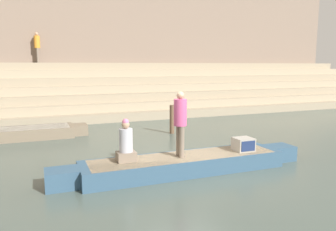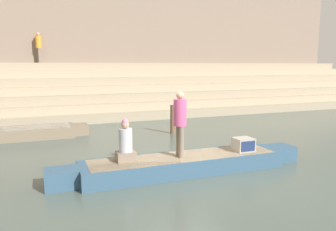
% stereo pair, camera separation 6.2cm
% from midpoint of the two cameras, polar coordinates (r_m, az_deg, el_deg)
% --- Properties ---
extents(ground_plane, '(120.00, 120.00, 0.00)m').
position_cam_midpoint_polar(ground_plane, '(9.30, 2.81, -8.63)').
color(ground_plane, '#47544C').
extents(ghat_steps, '(36.00, 4.85, 2.92)m').
position_cam_midpoint_polar(ghat_steps, '(19.17, -10.38, 3.41)').
color(ghat_steps, gray).
rests_on(ghat_steps, ground).
extents(back_wall, '(34.20, 1.28, 8.30)m').
position_cam_midpoint_polar(back_wall, '(21.43, -11.85, 12.15)').
color(back_wall, '#7F6B5B').
rests_on(back_wall, ground).
extents(rowboat_main, '(6.90, 1.30, 0.43)m').
position_cam_midpoint_polar(rowboat_main, '(8.67, 2.71, -8.33)').
color(rowboat_main, '#33516B').
rests_on(rowboat_main, ground).
extents(person_standing, '(0.33, 0.33, 1.69)m').
position_cam_midpoint_polar(person_standing, '(8.35, 1.93, -0.69)').
color(person_standing, '#756656').
rests_on(person_standing, rowboat_main).
extents(person_rowing, '(0.46, 0.36, 1.06)m').
position_cam_midpoint_polar(person_rowing, '(8.13, -7.55, -4.99)').
color(person_rowing, '#756656').
rests_on(person_rowing, rowboat_main).
extents(tv_set, '(0.51, 0.47, 0.36)m').
position_cam_midpoint_polar(tv_set, '(9.32, 12.80, -4.91)').
color(tv_set, '#9E998E').
rests_on(tv_set, rowboat_main).
extents(moored_boat_shore, '(5.06, 1.29, 0.42)m').
position_cam_midpoint_polar(moored_boat_shore, '(13.68, -24.62, -2.81)').
color(moored_boat_shore, '#756651').
rests_on(moored_boat_shore, ground).
extents(mooring_post, '(0.19, 0.19, 1.18)m').
position_cam_midpoint_polar(mooring_post, '(13.38, 0.56, -0.67)').
color(mooring_post, brown).
rests_on(mooring_post, ground).
extents(person_on_steps, '(0.31, 0.31, 1.68)m').
position_cam_midpoint_polar(person_on_steps, '(20.16, -21.91, 11.31)').
color(person_on_steps, '#756656').
rests_on(person_on_steps, ghat_steps).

